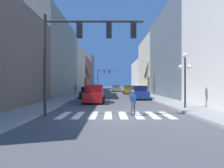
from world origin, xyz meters
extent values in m
plane|color=#4C4C4F|center=(0.00, 0.00, 0.00)|extent=(240.00, 240.00, 0.00)
cube|color=gray|center=(-5.71, 0.00, 0.07)|extent=(2.57, 90.00, 0.15)
cube|color=gray|center=(5.71, 0.00, 0.07)|extent=(2.57, 90.00, 0.15)
cube|color=gray|center=(-10.00, 16.69, 5.80)|extent=(6.00, 15.34, 11.61)
cube|color=#BCB299|center=(-10.00, 30.11, 5.15)|extent=(6.00, 11.52, 10.29)
cube|color=#934C3D|center=(-10.00, 43.45, 4.76)|extent=(6.00, 15.17, 9.51)
cube|color=gray|center=(-10.00, 56.26, 6.39)|extent=(6.00, 10.45, 12.78)
cube|color=#515B66|center=(10.00, 14.47, 6.18)|extent=(6.00, 14.32, 12.36)
cube|color=#BCB299|center=(10.00, 28.28, 5.87)|extent=(6.00, 13.32, 11.74)
cube|color=beige|center=(10.00, 42.76, 4.35)|extent=(6.00, 15.63, 8.70)
cube|color=white|center=(-3.15, 0.08, 0.00)|extent=(0.45, 2.60, 0.01)
cube|color=white|center=(-2.25, 0.08, 0.00)|extent=(0.45, 2.60, 0.01)
cube|color=white|center=(-1.35, 0.08, 0.00)|extent=(0.45, 2.60, 0.01)
cube|color=white|center=(-0.45, 0.08, 0.00)|extent=(0.45, 2.60, 0.01)
cube|color=white|center=(0.45, 0.08, 0.00)|extent=(0.45, 2.60, 0.01)
cube|color=white|center=(1.35, 0.08, 0.00)|extent=(0.45, 2.60, 0.01)
cube|color=white|center=(2.25, 0.08, 0.00)|extent=(0.45, 2.60, 0.01)
cube|color=white|center=(3.15, 0.08, 0.00)|extent=(0.45, 2.60, 0.01)
cylinder|color=#2D2D2D|center=(-4.17, -0.19, 3.00)|extent=(0.18, 0.18, 6.00)
cylinder|color=#2D2D2D|center=(-1.27, -0.19, 5.60)|extent=(5.81, 0.14, 0.14)
cube|color=black|center=(-2.14, -0.19, 5.05)|extent=(0.32, 0.28, 0.84)
cube|color=black|center=(-0.40, -0.19, 5.05)|extent=(0.32, 0.28, 0.84)
cube|color=black|center=(1.06, -0.19, 5.05)|extent=(0.32, 0.28, 0.84)
cylinder|color=#2D2D2D|center=(-4.17, 42.55, 3.25)|extent=(0.18, 0.18, 6.50)
cylinder|color=#2D2D2D|center=(-1.45, 42.55, 6.10)|extent=(5.45, 0.14, 0.14)
cube|color=black|center=(-2.26, 42.55, 5.55)|extent=(0.32, 0.28, 0.84)
cube|color=black|center=(-0.63, 42.55, 5.55)|extent=(0.32, 0.28, 0.84)
cylinder|color=black|center=(5.17, 2.23, 1.98)|extent=(0.12, 0.12, 3.66)
sphere|color=white|center=(5.17, 2.23, 3.99)|extent=(0.36, 0.36, 0.36)
sphere|color=white|center=(4.85, 2.23, 3.15)|extent=(0.31, 0.31, 0.31)
sphere|color=white|center=(5.49, 2.23, 3.15)|extent=(0.31, 0.31, 0.31)
cube|color=#236B38|center=(-3.21, 26.33, 0.61)|extent=(1.92, 4.73, 0.86)
cube|color=#133A1E|center=(-3.21, 26.33, 1.39)|extent=(1.76, 2.46, 0.71)
cylinder|color=black|center=(-4.19, 27.79, 0.32)|extent=(0.22, 0.64, 0.64)
cylinder|color=black|center=(-2.23, 27.79, 0.32)|extent=(0.22, 0.64, 0.64)
cylinder|color=black|center=(-4.19, 24.86, 0.32)|extent=(0.22, 0.64, 0.64)
cylinder|color=black|center=(-2.23, 24.86, 0.32)|extent=(0.22, 0.64, 0.64)
cube|color=black|center=(-3.27, 13.14, 0.55)|extent=(1.80, 4.56, 0.74)
cube|color=black|center=(-3.27, 13.14, 1.22)|extent=(1.65, 2.37, 0.61)
cylinder|color=black|center=(-4.19, 14.56, 0.32)|extent=(0.22, 0.64, 0.64)
cylinder|color=black|center=(-2.36, 14.56, 0.32)|extent=(0.22, 0.64, 0.64)
cylinder|color=black|center=(-4.19, 11.73, 0.32)|extent=(0.22, 0.64, 0.64)
cylinder|color=black|center=(-2.36, 11.73, 0.32)|extent=(0.22, 0.64, 0.64)
cube|color=#A38423|center=(3.21, 22.80, 0.58)|extent=(1.93, 4.60, 0.81)
cube|color=#594813|center=(3.21, 22.80, 1.31)|extent=(1.77, 2.39, 0.66)
cylinder|color=black|center=(2.22, 24.23, 0.32)|extent=(0.22, 0.64, 0.64)
cylinder|color=black|center=(4.19, 24.23, 0.32)|extent=(0.22, 0.64, 0.64)
cylinder|color=black|center=(2.22, 21.38, 0.32)|extent=(0.22, 0.64, 0.64)
cylinder|color=black|center=(4.19, 21.38, 0.32)|extent=(0.22, 0.64, 0.64)
cube|color=navy|center=(3.28, 11.52, 0.59)|extent=(1.78, 4.81, 0.83)
cube|color=#0E1C46|center=(3.28, 11.52, 1.34)|extent=(1.64, 2.50, 0.68)
cylinder|color=black|center=(2.37, 13.02, 0.32)|extent=(0.22, 0.64, 0.64)
cylinder|color=black|center=(4.19, 13.02, 0.32)|extent=(0.22, 0.64, 0.64)
cylinder|color=black|center=(2.37, 10.03, 0.32)|extent=(0.22, 0.64, 0.64)
cylinder|color=black|center=(4.19, 10.03, 0.32)|extent=(0.22, 0.64, 0.64)
cube|color=gray|center=(1.06, 32.49, 0.57)|extent=(1.86, 4.80, 0.79)
cube|color=#464648|center=(1.06, 32.49, 1.29)|extent=(1.71, 2.50, 0.65)
cylinder|color=black|center=(0.11, 33.98, 0.32)|extent=(0.22, 0.64, 0.64)
cylinder|color=black|center=(2.01, 33.98, 0.32)|extent=(0.22, 0.64, 0.64)
cylinder|color=black|center=(0.11, 31.00, 0.32)|extent=(0.22, 0.64, 0.64)
cylinder|color=black|center=(2.01, 31.00, 0.32)|extent=(0.22, 0.64, 0.64)
cube|color=red|center=(-1.94, 7.14, 0.62)|extent=(1.78, 4.20, 0.89)
cube|color=maroon|center=(-1.94, 7.14, 1.44)|extent=(1.64, 2.18, 0.73)
cylinder|color=black|center=(-1.03, 5.84, 0.32)|extent=(0.22, 0.64, 0.64)
cylinder|color=black|center=(-2.85, 5.84, 0.32)|extent=(0.22, 0.64, 0.64)
cylinder|color=black|center=(-1.03, 8.44, 0.32)|extent=(0.22, 0.64, 0.64)
cylinder|color=black|center=(-2.85, 8.44, 0.32)|extent=(0.22, 0.64, 0.64)
cylinder|color=#4C4C51|center=(0.95, -0.20, 0.37)|extent=(0.11, 0.11, 0.73)
cylinder|color=#4C4C51|center=(1.14, -0.01, 0.37)|extent=(0.11, 0.11, 0.73)
cube|color=#235693|center=(1.04, -0.11, 1.02)|extent=(0.39, 0.40, 0.58)
sphere|color=#8C664C|center=(1.04, -0.11, 1.44)|extent=(0.21, 0.21, 0.21)
cylinder|color=#235693|center=(0.90, -0.26, 0.98)|extent=(0.23, 0.24, 0.56)
cylinder|color=#235693|center=(1.19, 0.04, 0.98)|extent=(0.23, 0.24, 0.56)
cylinder|color=#7A705B|center=(-5.76, 17.38, 0.53)|extent=(0.11, 0.11, 0.76)
cylinder|color=#7A705B|center=(-6.02, 17.29, 0.53)|extent=(0.11, 0.11, 0.76)
cube|color=#9E4C93|center=(-5.89, 17.34, 1.20)|extent=(0.42, 0.33, 0.59)
sphere|color=brown|center=(-5.89, 17.34, 1.64)|extent=(0.21, 0.21, 0.21)
cylinder|color=#9E4C93|center=(-5.69, 17.41, 1.16)|extent=(0.27, 0.17, 0.58)
cylinder|color=#9E4C93|center=(-6.09, 17.26, 1.16)|extent=(0.27, 0.17, 0.58)
cylinder|color=brown|center=(5.95, 18.16, 1.62)|extent=(0.33, 0.33, 2.94)
cylinder|color=brown|center=(5.83, 18.72, 3.77)|extent=(0.37, 1.25, 2.30)
cylinder|color=brown|center=(5.75, 18.58, 3.96)|extent=(0.50, 0.97, 1.89)
cylinder|color=brown|center=(5.72, 17.79, 3.88)|extent=(0.62, 0.89, 1.79)
cylinder|color=brown|center=(5.65, 18.52, 4.20)|extent=(0.75, 0.90, 2.60)
cylinder|color=brown|center=(-6.06, 29.26, 1.74)|extent=(0.39, 0.39, 3.17)
cylinder|color=brown|center=(-5.79, 28.22, 4.31)|extent=(0.66, 2.25, 2.80)
cylinder|color=brown|center=(-5.47, 29.09, 4.31)|extent=(1.36, 0.55, 2.63)
cylinder|color=brown|center=(-5.65, 29.05, 4.16)|extent=(0.98, 0.62, 2.11)
cylinder|color=brown|center=(-5.53, 29.24, 4.65)|extent=(1.23, 0.24, 2.94)
camera|label=1|loc=(-0.30, -10.53, 1.90)|focal=28.00mm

